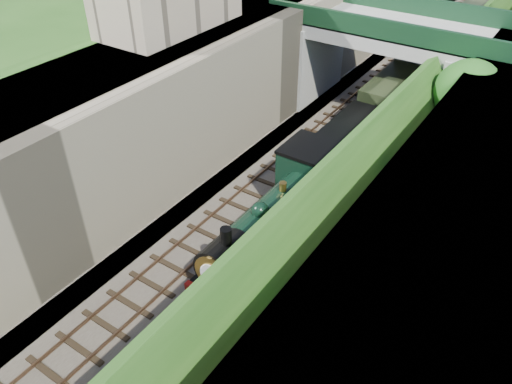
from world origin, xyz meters
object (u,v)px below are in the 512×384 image
at_px(tree, 470,96).
at_px(tender, 350,151).
at_px(road_bridge, 406,61).
at_px(locomotive, 280,217).

height_order(tree, tender, tree).
bearing_deg(tree, road_bridge, 139.12).
xyz_separation_m(road_bridge, tender, (0.26, -8.19, -2.46)).
xyz_separation_m(locomotive, tender, (-0.00, 7.36, -0.27)).
distance_m(road_bridge, tender, 8.55).
height_order(road_bridge, locomotive, road_bridge).
bearing_deg(road_bridge, tree, -40.88).
bearing_deg(locomotive, road_bridge, 90.94).
relative_size(tree, tender, 1.10).
bearing_deg(tender, tree, 39.49).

